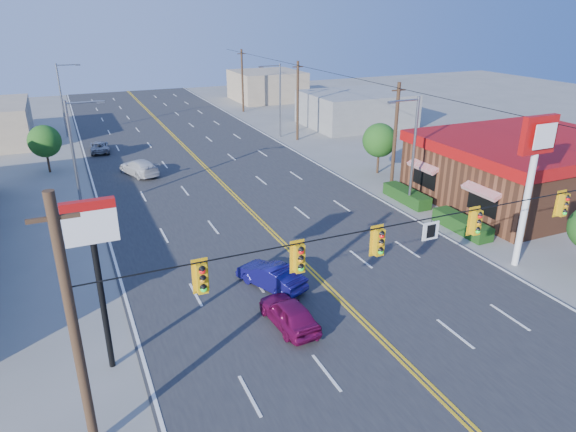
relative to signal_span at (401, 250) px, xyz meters
name	(u,v)px	position (x,y,z in m)	size (l,w,h in m)	color
ground	(394,353)	(0.12, 0.00, -4.89)	(160.00, 160.00, 0.00)	gray
road	(240,201)	(0.12, 20.00, -4.86)	(20.00, 120.00, 0.06)	#2D2D30
signal_span	(401,250)	(0.00, 0.00, 0.00)	(24.32, 0.34, 9.00)	#47301E
kfc	(525,168)	(20.02, 12.00, -2.51)	(16.30, 12.40, 4.70)	brown
kfc_pylon	(534,162)	(11.12, 4.00, 1.16)	(2.20, 0.36, 8.50)	white
pizza_hut_sign	(95,252)	(-10.88, 4.00, 0.30)	(1.90, 0.30, 6.85)	black
streetlight_se	(412,147)	(10.91, 14.00, -0.37)	(2.55, 0.25, 8.00)	gray
streetlight_ne	(278,97)	(10.91, 38.00, -0.37)	(2.55, 0.25, 8.00)	gray
streetlight_sw	(76,152)	(-10.67, 22.00, -0.37)	(2.55, 0.25, 8.00)	gray
streetlight_nw	(63,96)	(-10.67, 48.00, -0.37)	(2.55, 0.25, 8.00)	gray
utility_pole_near	(395,137)	(12.32, 18.00, -0.69)	(0.28, 0.28, 8.40)	#47301E
utility_pole_mid	(298,101)	(12.32, 36.00, -0.69)	(0.28, 0.28, 8.40)	#47301E
utility_pole_far	(242,81)	(12.32, 54.00, -0.69)	(0.28, 0.28, 8.40)	#47301E
tree_kfc_rear	(379,140)	(13.62, 22.00, -1.95)	(2.94, 2.94, 4.41)	#47301E
tree_west	(45,141)	(-12.88, 34.00, -2.09)	(2.80, 2.80, 4.20)	#47301E
bld_east_mid	(356,109)	(22.12, 40.00, -2.89)	(12.00, 10.00, 4.00)	gray
bld_east_far	(267,86)	(19.12, 62.00, -2.69)	(10.00, 10.00, 4.40)	tan
car_magenta	(289,314)	(-3.14, 3.63, -4.23)	(1.54, 3.83, 1.31)	maroon
car_blue	(271,277)	(-2.57, 7.18, -4.23)	(1.39, 3.97, 1.31)	#100E53
car_white	(139,168)	(-5.72, 29.79, -4.21)	(1.88, 4.62, 1.34)	silver
car_silver	(99,147)	(-8.18, 39.18, -4.34)	(1.81, 3.92, 1.09)	#939397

